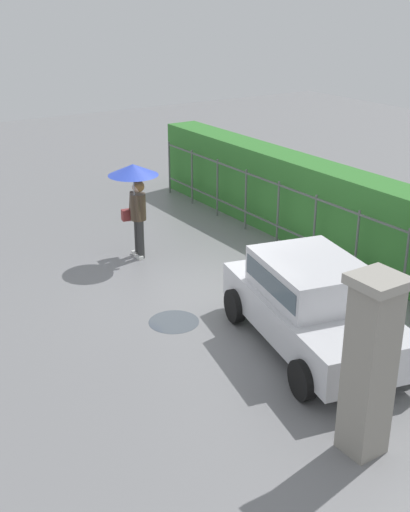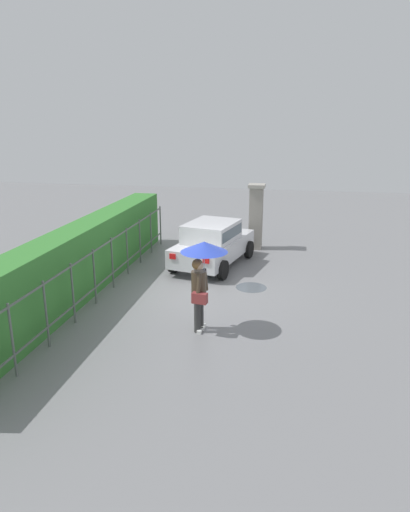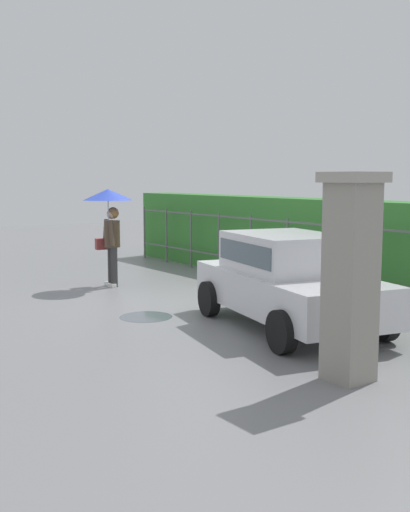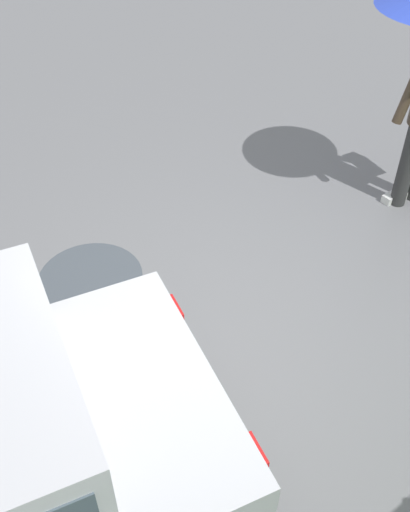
% 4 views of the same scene
% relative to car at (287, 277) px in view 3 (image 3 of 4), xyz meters
% --- Properties ---
extents(ground_plane, '(40.00, 40.00, 0.00)m').
position_rel_car_xyz_m(ground_plane, '(-2.49, -0.15, -0.80)').
color(ground_plane, slate).
extents(car, '(3.97, 2.50, 1.48)m').
position_rel_car_xyz_m(car, '(0.00, 0.00, 0.00)').
color(car, silver).
rests_on(car, ground).
extents(pedestrian, '(1.06, 1.06, 2.12)m').
position_rel_car_xyz_m(pedestrian, '(-4.92, -0.63, 0.82)').
color(pedestrian, '#333333').
rests_on(pedestrian, ground).
extents(gate_pillar, '(0.60, 0.60, 2.42)m').
position_rel_car_xyz_m(gate_pillar, '(2.36, -1.21, 0.44)').
color(gate_pillar, gray).
rests_on(gate_pillar, ground).
extents(fence_section, '(11.14, 0.05, 1.50)m').
position_rel_car_xyz_m(fence_section, '(-3.28, 2.45, 0.02)').
color(fence_section, '#59605B').
rests_on(fence_section, ground).
extents(hedge_row, '(12.09, 0.90, 1.90)m').
position_rel_car_xyz_m(hedge_row, '(-3.28, 3.15, 0.15)').
color(hedge_row, '#387F33').
rests_on(hedge_row, ground).
extents(puddle_near, '(0.90, 0.90, 0.00)m').
position_rel_car_xyz_m(puddle_near, '(-1.90, -1.48, -0.80)').
color(puddle_near, '#4C545B').
rests_on(puddle_near, ground).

